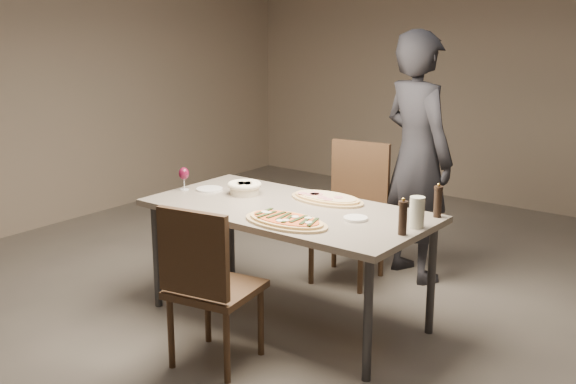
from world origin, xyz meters
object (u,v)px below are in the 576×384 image
Objects in this scene: zucchini_pizza at (286,221)px; carafe at (417,212)px; bread_basket at (244,187)px; chair_near at (206,279)px; pepper_mill_left at (403,217)px; dining_table at (288,216)px; diner at (417,157)px; ham_pizza at (327,198)px; chair_far at (353,203)px.

carafe reaches higher than zucchini_pizza.
bread_basket is 1.03m from chair_near.
pepper_mill_left reaches higher than bread_basket.
bread_basket is at bearing 168.77° from dining_table.
zucchini_pizza is 0.58× the size of chair_near.
ham_pizza is at bearing 103.74° from diner.
dining_table is 0.80m from chair_near.
diner is (0.07, 1.47, 0.14)m from zucchini_pizza.
zucchini_pizza is 0.56m from ham_pizza.
diner reaches higher than dining_table.
bread_basket reaches higher than dining_table.
dining_table is 10.05× the size of carafe.
ham_pizza is at bearing 155.79° from pepper_mill_left.
dining_table is 7.91× the size of bread_basket.
ham_pizza is 1.09m from chair_near.
zucchini_pizza reaches higher than dining_table.
ham_pizza is 0.29× the size of diner.
pepper_mill_left reaches higher than zucchini_pizza.
chair_far is at bearing 63.55° from diner.
bread_basket reaches higher than zucchini_pizza.
dining_table is 1.80× the size of chair_far.
ham_pizza is (0.10, 0.28, 0.07)m from dining_table.
diner reaches higher than carafe.
zucchini_pizza is 2.63× the size of pepper_mill_left.
ham_pizza is (-0.09, 0.55, -0.00)m from zucchini_pizza.
bread_basket is at bearing -178.57° from carafe.
diner is at bearing -148.68° from chair_far.
pepper_mill_left is 1.35m from chair_far.
chair_near is at bearing -131.03° from carafe.
bread_basket is 0.23× the size of chair_far.
chair_near reaches higher than zucchini_pizza.
chair_near reaches higher than bread_basket.
zucchini_pizza is 0.75m from carafe.
zucchini_pizza is at bearing -29.76° from bread_basket.
chair_far is 0.58m from diner.
dining_table is at bearing 83.13° from chair_near.
carafe is 0.10× the size of diner.
diner is at bearing 79.13° from zucchini_pizza.
ham_pizza is at bearing 70.00° from dining_table.
pepper_mill_left is 0.22× the size of chair_near.
chair_far is (-0.92, 0.79, -0.28)m from carafe.
chair_near is (-0.15, -0.51, -0.24)m from zucchini_pizza.
ham_pizza is 2.31× the size of bread_basket.
bread_basket is 1.08× the size of pepper_mill_left.
chair_far reaches higher than dining_table.
diner is (0.22, 1.98, 0.38)m from chair_near.
chair_near is at bearing 85.91° from chair_far.
diner is (0.69, 1.11, 0.11)m from bread_basket.
dining_table is 8.58× the size of pepper_mill_left.
bread_basket is at bearing 81.66° from diner.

